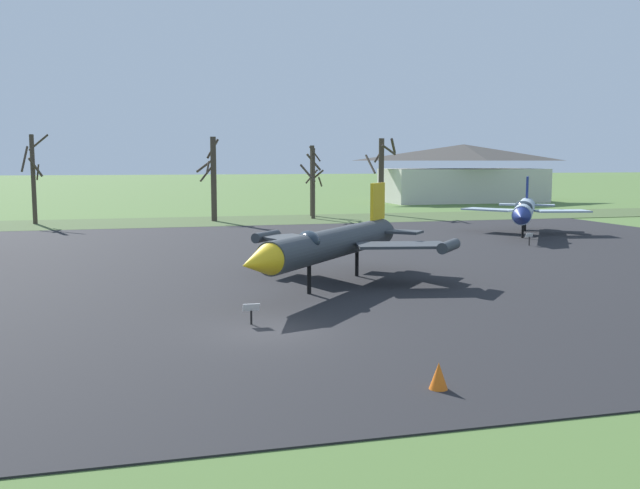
% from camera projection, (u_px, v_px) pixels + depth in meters
% --- Properties ---
extents(ground_plane, '(600.00, 600.00, 0.00)m').
position_uv_depth(ground_plane, '(270.00, 332.00, 26.06)').
color(ground_plane, '#4C6B33').
extents(asphalt_apron, '(82.23, 52.86, 0.05)m').
position_uv_depth(asphalt_apron, '(219.00, 269.00, 41.28)').
color(asphalt_apron, black).
rests_on(asphalt_apron, ground).
extents(grass_verge_strip, '(142.23, 12.00, 0.06)m').
position_uv_depth(grass_verge_strip, '(181.00, 222.00, 72.42)').
color(grass_verge_strip, '#42562E').
rests_on(grass_verge_strip, ground).
extents(jet_fighter_front_left, '(12.57, 13.61, 5.00)m').
position_uv_depth(jet_fighter_front_left, '(332.00, 243.00, 35.34)').
color(jet_fighter_front_left, '#33383D').
rests_on(jet_fighter_front_left, ground).
extents(info_placard_front_left, '(0.65, 0.21, 0.87)m').
position_uv_depth(info_placard_front_left, '(251.00, 311.00, 27.03)').
color(info_placard_front_left, black).
rests_on(info_placard_front_left, ground).
extents(jet_fighter_front_right, '(10.60, 13.84, 4.82)m').
position_uv_depth(jet_fighter_front_right, '(524.00, 210.00, 59.51)').
color(jet_fighter_front_right, '#8EA3B2').
rests_on(jet_fighter_front_right, ground).
extents(info_placard_front_right, '(0.56, 0.24, 0.98)m').
position_uv_depth(info_placard_front_right, '(529.00, 238.00, 52.18)').
color(info_placard_front_right, black).
rests_on(info_placard_front_right, ground).
extents(bare_tree_far_left, '(2.63, 2.58, 8.86)m').
position_uv_depth(bare_tree_far_left, '(33.00, 176.00, 69.59)').
color(bare_tree_far_left, '#42382D').
rests_on(bare_tree_far_left, ground).
extents(bare_tree_left_of_center, '(2.47, 2.27, 8.68)m').
position_uv_depth(bare_tree_left_of_center, '(213.00, 177.00, 72.87)').
color(bare_tree_left_of_center, '#42382D').
rests_on(bare_tree_left_of_center, ground).
extents(bare_tree_center, '(2.60, 1.89, 7.80)m').
position_uv_depth(bare_tree_center, '(313.00, 182.00, 75.94)').
color(bare_tree_center, '#42382D').
rests_on(bare_tree_center, ground).
extents(bare_tree_right_of_center, '(2.20, 2.22, 7.94)m').
position_uv_depth(bare_tree_right_of_center, '(312.00, 180.00, 79.62)').
color(bare_tree_right_of_center, '#42382D').
rests_on(bare_tree_right_of_center, ground).
extents(bare_tree_far_right, '(3.55, 3.30, 8.80)m').
position_uv_depth(bare_tree_far_right, '(382.00, 173.00, 81.61)').
color(bare_tree_far_right, '#42382D').
rests_on(bare_tree_far_right, ground).
extents(visitor_building, '(25.20, 11.11, 8.70)m').
position_uv_depth(visitor_building, '(463.00, 174.00, 107.77)').
color(visitor_building, beige).
rests_on(visitor_building, ground).
extents(traffic_cone, '(0.55, 0.55, 0.79)m').
position_uv_depth(traffic_cone, '(439.00, 377.00, 19.40)').
color(traffic_cone, orange).
rests_on(traffic_cone, ground).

